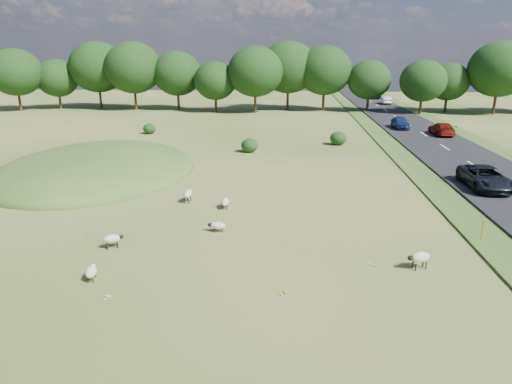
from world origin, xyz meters
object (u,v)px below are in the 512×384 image
sheep_2 (420,257)px  sheep_1 (112,239)px  car_1 (400,122)px  car_0 (375,95)px  sheep_3 (91,272)px  car_4 (442,129)px  sheep_5 (188,194)px  sheep_0 (225,202)px  sheep_4 (217,226)px  car_2 (386,100)px  marker_post (482,231)px  car_5 (485,177)px

sheep_2 → sheep_1: bearing=-25.4°
sheep_2 → car_1: car_1 is taller
sheep_1 → car_0: car_0 is taller
sheep_3 → car_4: car_4 is taller
car_4 → sheep_5: bearing=47.8°
sheep_2 → car_0: bearing=-119.1°
sheep_0 → sheep_2: (10.13, -7.83, 0.16)m
car_0 → car_1: (-3.80, -41.75, 0.06)m
sheep_4 → car_2: size_ratio=0.22×
sheep_5 → sheep_2: bearing=-121.7°
sheep_2 → car_2: (11.72, 70.68, 0.41)m
sheep_4 → car_2: car_2 is taller
sheep_1 → car_1: car_1 is taller
car_1 → car_2: bearing=82.8°
sheep_1 → sheep_5: 8.02m
sheep_3 → sheep_4: 7.57m
marker_post → sheep_4: marker_post is taller
sheep_4 → sheep_5: sheep_5 is taller
marker_post → car_0: 79.10m
car_2 → car_1: bearing=82.8°
car_2 → car_5: bearing=86.2°
sheep_1 → car_5: (22.84, 12.00, 0.50)m
car_1 → car_5: car_5 is taller
car_4 → sheep_0: bearing=52.1°
sheep_1 → car_1: size_ratio=0.23×
sheep_3 → car_2: (26.29, 72.89, 0.61)m
car_1 → sheep_2: bearing=-101.0°
sheep_2 → sheep_3: 14.73m
sheep_0 → car_1: 37.40m
car_1 → car_5: 27.44m
car_4 → car_5: car_5 is taller
car_4 → car_5: (-3.80, -22.73, 0.03)m
marker_post → sheep_3: (-18.71, -5.81, -0.21)m
sheep_0 → sheep_5: size_ratio=0.97×
sheep_3 → car_2: car_2 is taller
sheep_5 → sheep_1: bearing=167.6°
sheep_3 → sheep_4: size_ratio=1.09×
sheep_0 → car_2: car_2 is taller
sheep_1 → sheep_4: 5.62m
marker_post → sheep_4: 14.11m
sheep_4 → car_2: 70.32m
marker_post → sheep_3: size_ratio=1.09×
sheep_0 → sheep_4: sheep_0 is taller
sheep_1 → sheep_5: bearing=44.9°
sheep_3 → car_4: 46.28m
sheep_0 → sheep_1: 8.22m
car_1 → car_4: 6.05m
sheep_5 → car_1: 37.87m
sheep_0 → car_1: (18.05, 32.75, 0.60)m
car_4 → sheep_4: bearing=55.9°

